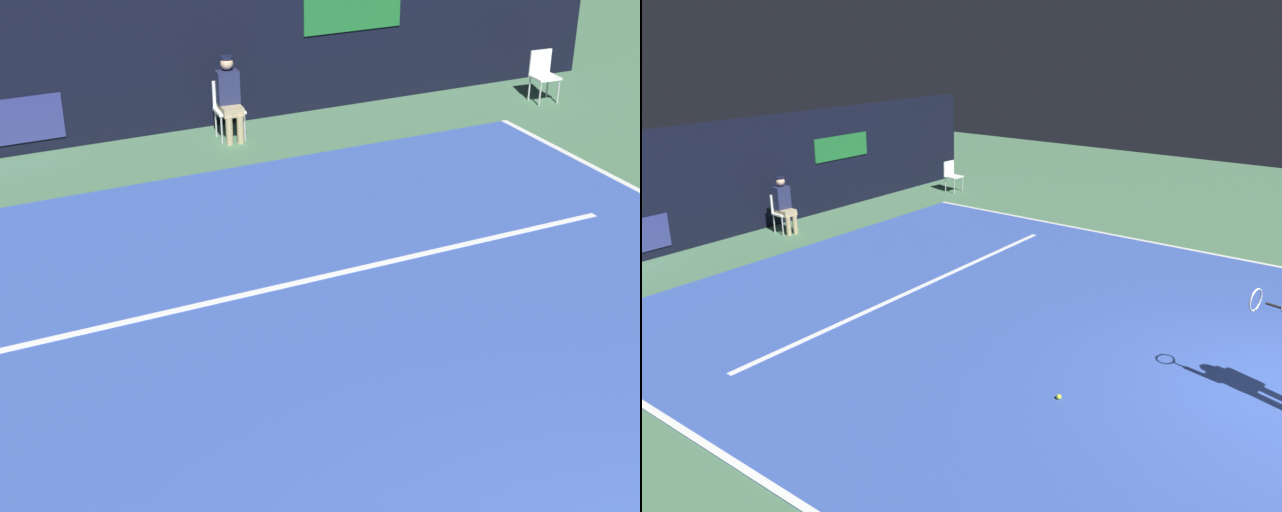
% 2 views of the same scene
% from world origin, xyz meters
% --- Properties ---
extents(ground_plane, '(31.76, 31.76, 0.00)m').
position_xyz_m(ground_plane, '(0.00, 4.51, 0.00)').
color(ground_plane, '#4C7A56').
extents(court_surface, '(10.36, 11.01, 0.01)m').
position_xyz_m(court_surface, '(0.00, 4.51, 0.01)').
color(court_surface, '#3856B2').
rests_on(court_surface, ground).
extents(line_service, '(8.08, 0.10, 0.01)m').
position_xyz_m(line_service, '(0.00, 6.43, 0.01)').
color(line_service, white).
rests_on(line_service, court_surface).
extents(back_wall, '(16.11, 0.33, 2.60)m').
position_xyz_m(back_wall, '(-0.00, 12.04, 1.30)').
color(back_wall, black).
rests_on(back_wall, ground).
extents(line_judge_on_chair, '(0.47, 0.55, 1.32)m').
position_xyz_m(line_judge_on_chair, '(0.73, 11.20, 0.69)').
color(line_judge_on_chair, white).
rests_on(line_judge_on_chair, ground).
extents(courtside_chair_near, '(0.47, 0.45, 0.88)m').
position_xyz_m(courtside_chair_near, '(6.36, 10.66, 0.50)').
color(courtside_chair_near, white).
rests_on(courtside_chair_near, ground).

